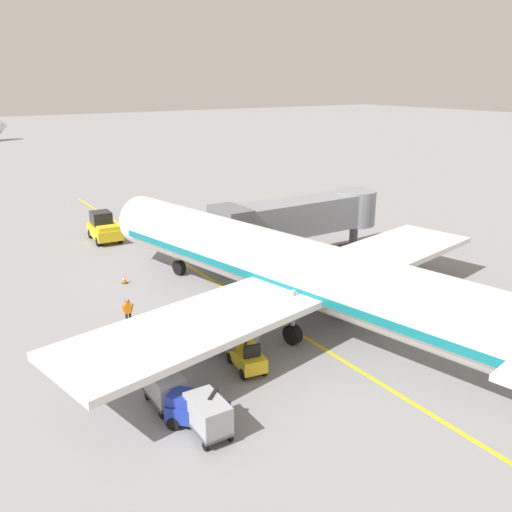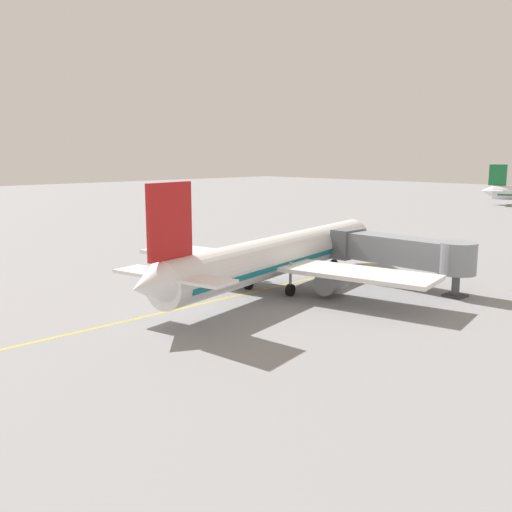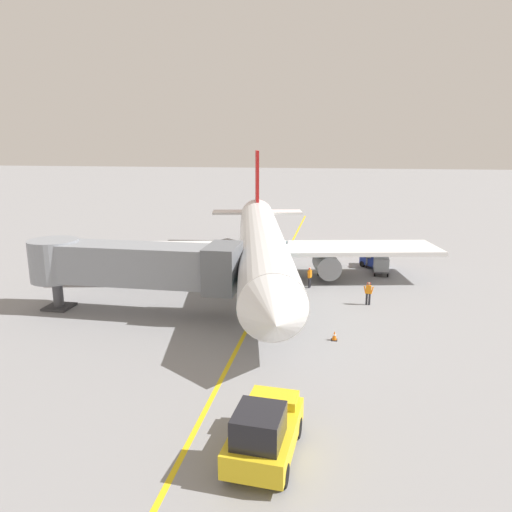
% 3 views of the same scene
% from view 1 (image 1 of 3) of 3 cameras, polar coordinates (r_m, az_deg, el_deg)
% --- Properties ---
extents(ground_plane, '(400.00, 400.00, 0.00)m').
position_cam_1_polar(ground_plane, '(33.83, 1.13, -6.02)').
color(ground_plane, gray).
extents(gate_lead_in_line, '(0.24, 80.00, 0.01)m').
position_cam_1_polar(gate_lead_in_line, '(33.83, 1.13, -6.02)').
color(gate_lead_in_line, gold).
rests_on(gate_lead_in_line, ground).
extents(parked_airliner, '(30.44, 37.14, 10.63)m').
position_cam_1_polar(parked_airliner, '(31.73, 4.36, -1.54)').
color(parked_airliner, white).
rests_on(parked_airliner, ground).
extents(jet_bridge, '(14.67, 3.50, 4.98)m').
position_cam_1_polar(jet_bridge, '(42.98, 4.61, 4.06)').
color(jet_bridge, gray).
rests_on(jet_bridge, ground).
extents(pushback_tractor, '(2.51, 4.55, 2.40)m').
position_cam_1_polar(pushback_tractor, '(50.52, -15.46, 2.82)').
color(pushback_tractor, gold).
rests_on(pushback_tractor, ground).
extents(baggage_tug_lead, '(2.55, 2.67, 1.62)m').
position_cam_1_polar(baggage_tug_lead, '(23.69, -6.26, -15.58)').
color(baggage_tug_lead, '#1E339E').
rests_on(baggage_tug_lead, ground).
extents(baggage_tug_trailing, '(1.66, 2.67, 1.62)m').
position_cam_1_polar(baggage_tug_trailing, '(27.62, -1.04, -10.22)').
color(baggage_tug_trailing, gold).
rests_on(baggage_tug_trailing, ground).
extents(baggage_cart_front, '(1.35, 2.91, 1.58)m').
position_cam_1_polar(baggage_cart_front, '(24.99, -9.42, -13.15)').
color(baggage_cart_front, '#4C4C51').
rests_on(baggage_cart_front, ground).
extents(baggage_cart_second_in_train, '(1.35, 2.91, 1.58)m').
position_cam_1_polar(baggage_cart_second_in_train, '(22.99, -5.01, -16.00)').
color(baggage_cart_second_in_train, '#4C4C51').
rests_on(baggage_cart_second_in_train, ground).
extents(ground_crew_wing_walker, '(0.35, 0.71, 1.69)m').
position_cam_1_polar(ground_crew_wing_walker, '(31.43, -3.24, -6.10)').
color(ground_crew_wing_walker, '#232328').
rests_on(ground_crew_wing_walker, ground).
extents(ground_crew_loader, '(0.73, 0.29, 1.69)m').
position_cam_1_polar(ground_crew_loader, '(32.68, -13.13, -5.59)').
color(ground_crew_loader, '#232328').
rests_on(ground_crew_loader, ground).
extents(safety_cone_nose_left, '(0.36, 0.36, 0.59)m').
position_cam_1_polar(safety_cone_nose_left, '(39.69, -13.46, -2.37)').
color(safety_cone_nose_left, black).
rests_on(safety_cone_nose_left, ground).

